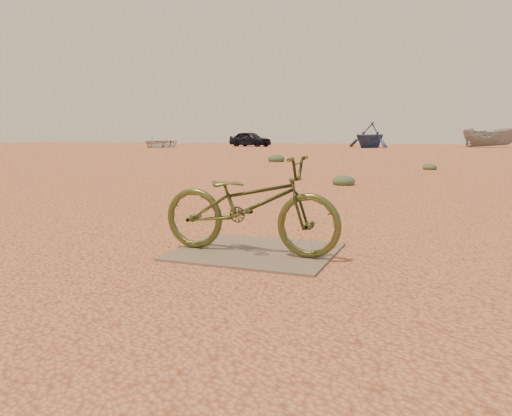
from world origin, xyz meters
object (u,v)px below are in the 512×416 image
(bicycle, at_px, (250,204))
(boat_far_left, at_px, (370,135))
(boat_near_left, at_px, (159,142))
(boat_mid_right, at_px, (490,137))
(plywood_board, at_px, (256,251))
(car, at_px, (250,139))

(bicycle, distance_m, boat_far_left, 40.53)
(bicycle, height_order, boat_far_left, boat_far_left)
(boat_near_left, distance_m, boat_mid_right, 29.81)
(plywood_board, relative_size, boat_far_left, 0.35)
(plywood_board, xyz_separation_m, boat_mid_right, (5.17, 45.39, 0.90))
(bicycle, bearing_deg, plywood_board, -16.25)
(boat_near_left, relative_size, boat_far_left, 1.08)
(plywood_board, height_order, car, car)
(boat_near_left, bearing_deg, plywood_board, -60.04)
(plywood_board, bearing_deg, car, 111.70)
(plywood_board, height_order, boat_near_left, boat_near_left)
(boat_near_left, height_order, boat_mid_right, boat_mid_right)
(bicycle, relative_size, boat_far_left, 0.41)
(plywood_board, distance_m, bicycle, 0.48)
(car, distance_m, boat_far_left, 11.51)
(bicycle, height_order, boat_near_left, boat_near_left)
(plywood_board, relative_size, boat_mid_right, 0.32)
(car, distance_m, boat_mid_right, 21.88)
(car, distance_m, boat_near_left, 8.83)
(bicycle, distance_m, boat_near_left, 41.46)
(plywood_board, distance_m, boat_mid_right, 45.69)
(plywood_board, xyz_separation_m, bicycle, (-0.03, -0.10, 0.47))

